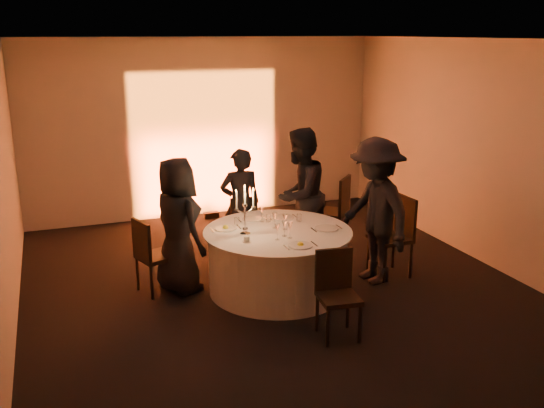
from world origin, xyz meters
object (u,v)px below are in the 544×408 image
object	(u,v)px
chair_right	(396,231)
candelabra	(245,217)
chair_front	(336,288)
chair_back_right	(336,207)
coffee_cup	(247,239)
banquet_table	(278,260)
guest_back_left	(240,204)
guest_left	(178,225)
chair_back_left	(242,222)
guest_right	(375,211)
guest_back_right	(300,195)
chair_left	(150,252)

from	to	relation	value
chair_right	candelabra	xyz separation A→B (m)	(-2.03, 0.05, 0.39)
chair_right	chair_front	bearing A→B (deg)	-52.64
chair_back_right	chair_right	bearing A→B (deg)	54.69
chair_right	coffee_cup	distance (m)	2.11
banquet_table	guest_back_left	world-z (taller)	guest_back_left
guest_left	guest_back_left	distance (m)	1.32
banquet_table	chair_back_left	bearing A→B (deg)	91.82
banquet_table	guest_left	distance (m)	1.28
chair_front	guest_back_left	size ratio (longest dim) A/B	0.59
guest_left	candelabra	world-z (taller)	guest_left
guest_left	guest_right	bearing A→B (deg)	-124.22
chair_right	guest_back_right	distance (m)	1.39
chair_right	guest_back_left	size ratio (longest dim) A/B	0.67
chair_left	guest_back_right	size ratio (longest dim) A/B	0.51
coffee_cup	guest_back_right	bearing A→B (deg)	45.22
chair_right	candelabra	size ratio (longest dim) A/B	1.70
banquet_table	guest_right	xyz separation A→B (m)	(1.25, -0.14, 0.54)
chair_left	guest_left	distance (m)	0.46
banquet_table	guest_left	bearing A→B (deg)	159.20
chair_back_left	guest_right	distance (m)	1.98
chair_left	guest_back_right	xyz separation A→B (m)	(2.13, 0.44, 0.40)
guest_back_right	coffee_cup	distance (m)	1.62
chair_right	guest_back_right	world-z (taller)	guest_back_right
guest_right	candelabra	bearing A→B (deg)	-100.87
chair_back_right	guest_right	bearing A→B (deg)	38.18
chair_back_right	guest_left	world-z (taller)	guest_left
chair_back_right	chair_front	xyz separation A→B (m)	(-1.21, -2.46, -0.09)
guest_back_left	guest_right	bearing A→B (deg)	137.68
chair_left	candelabra	size ratio (longest dim) A/B	1.51
banquet_table	guest_back_right	distance (m)	1.24
chair_front	guest_left	distance (m)	2.16
banquet_table	coffee_cup	distance (m)	0.68
chair_back_right	guest_left	xyz separation A→B (m)	(-2.50, -0.76, 0.23)
chair_left	guest_back_right	bearing A→B (deg)	-97.54
guest_back_right	chair_left	bearing A→B (deg)	-24.84
chair_back_right	guest_back_right	bearing A→B (deg)	-24.07
chair_back_right	coffee_cup	world-z (taller)	chair_back_right
chair_front	guest_left	size ratio (longest dim) A/B	0.55
guest_back_left	guest_back_right	bearing A→B (deg)	159.06
guest_left	guest_back_right	xyz separation A→B (m)	(1.79, 0.47, 0.09)
chair_back_right	candelabra	xyz separation A→B (m)	(-1.79, -1.20, 0.39)
chair_left	chair_back_left	xyz separation A→B (m)	(1.43, 0.84, -0.03)
guest_left	guest_right	distance (m)	2.44
chair_left	guest_back_left	distance (m)	1.61
chair_right	coffee_cup	bearing A→B (deg)	-87.27
chair_back_right	banquet_table	bearing A→B (deg)	-5.49
chair_right	guest_left	bearing A→B (deg)	-102.49
guest_back_left	guest_left	bearing A→B (deg)	41.70
coffee_cup	candelabra	bearing A→B (deg)	75.89
chair_left	candelabra	bearing A→B (deg)	-133.11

